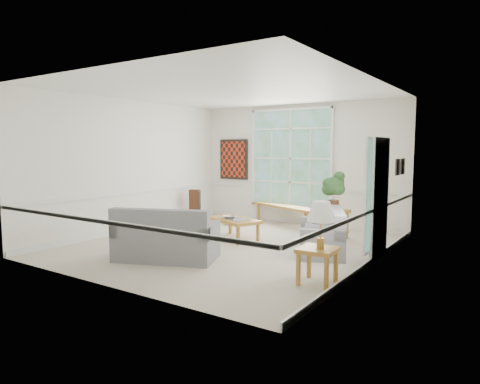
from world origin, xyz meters
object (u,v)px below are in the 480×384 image
Objects in this scene: loveseat_right at (322,231)px; loveseat_front at (167,233)px; coffee_table at (234,229)px; side_table at (317,266)px; end_table at (330,224)px.

loveseat_front is at bearing -161.52° from loveseat_right.
loveseat_right is 1.25× the size of coffee_table.
loveseat_front is 1.44× the size of coffee_table.
side_table is (2.67, -1.80, 0.04)m from coffee_table.
end_table is at bearing 39.82° from loveseat_front.
coffee_table is at bearing 66.29° from loveseat_front.
coffee_table is 3.22m from side_table.
end_table is at bearing 80.15° from loveseat_right.
coffee_table is at bearing 146.05° from side_table.
loveseat_front reaches higher than loveseat_right.
loveseat_right is 2.83× the size of side_table.
side_table is (1.02, -3.03, -0.05)m from end_table.
loveseat_right is at bearing 111.27° from side_table.
end_table reaches higher than coffee_table.
loveseat_right is at bearing 20.89° from loveseat_front.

